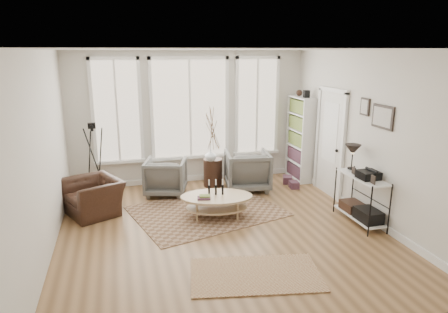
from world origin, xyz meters
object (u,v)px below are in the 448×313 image
object	(u,v)px
bookcase	(300,138)
coffee_table	(216,200)
accent_chair	(94,197)
armchair_left	(166,177)
armchair_right	(247,170)
side_table	(213,149)
low_shelf	(361,194)

from	to	relation	value
bookcase	coffee_table	xyz separation A→B (m)	(-2.39, -1.66, -0.64)
bookcase	accent_chair	distance (m)	4.63
armchair_left	armchair_right	world-z (taller)	armchair_right
armchair_right	accent_chair	world-z (taller)	armchair_right
coffee_table	side_table	xyz separation A→B (m)	(0.34, 1.67, 0.51)
coffee_table	side_table	distance (m)	1.78
armchair_right	accent_chair	bearing A→B (deg)	17.88
armchair_left	bookcase	bearing A→B (deg)	-159.48
coffee_table	accent_chair	world-z (taller)	accent_chair
accent_chair	coffee_table	bearing A→B (deg)	44.43
bookcase	accent_chair	world-z (taller)	bookcase
armchair_left	armchair_right	size ratio (longest dim) A/B	0.89
low_shelf	armchair_left	xyz separation A→B (m)	(-3.05, 2.29, -0.14)
coffee_table	side_table	world-z (taller)	side_table
side_table	accent_chair	bearing A→B (deg)	-159.40
coffee_table	armchair_right	bearing A→B (deg)	51.93
armchair_left	side_table	distance (m)	1.18
low_shelf	coffee_table	world-z (taller)	low_shelf
armchair_right	side_table	world-z (taller)	side_table
low_shelf	side_table	size ratio (longest dim) A/B	0.76
bookcase	coffee_table	world-z (taller)	bookcase
side_table	bookcase	bearing A→B (deg)	-0.28
bookcase	armchair_left	size ratio (longest dim) A/B	2.50
low_shelf	armchair_right	world-z (taller)	low_shelf
low_shelf	armchair_left	distance (m)	3.81
bookcase	armchair_right	size ratio (longest dim) A/B	2.23
bookcase	accent_chair	size ratio (longest dim) A/B	2.09
armchair_right	side_table	xyz separation A→B (m)	(-0.66, 0.40, 0.41)
coffee_table	armchair_right	xyz separation A→B (m)	(1.00, 1.28, 0.11)
armchair_left	accent_chair	size ratio (longest dim) A/B	0.83
bookcase	low_shelf	xyz separation A→B (m)	(-0.06, -2.52, -0.44)
coffee_table	accent_chair	distance (m)	2.24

